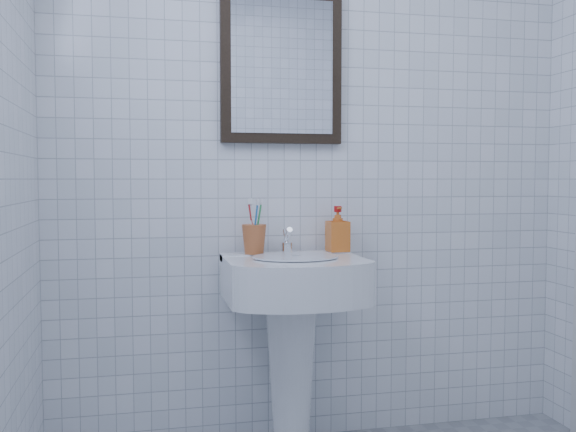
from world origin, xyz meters
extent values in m
cube|color=white|center=(0.00, 1.20, 1.25)|extent=(2.20, 0.02, 2.50)
cone|color=white|center=(-0.15, 1.01, 0.33)|extent=(0.21, 0.21, 0.65)
cube|color=white|center=(-0.15, 0.96, 0.71)|extent=(0.52, 0.37, 0.16)
cube|color=white|center=(-0.15, 1.10, 0.78)|extent=(0.52, 0.09, 0.03)
cylinder|color=white|center=(-0.15, 0.93, 0.80)|extent=(0.33, 0.33, 0.01)
cylinder|color=white|center=(-0.15, 1.08, 0.82)|extent=(0.04, 0.04, 0.04)
cylinder|color=white|center=(-0.15, 1.07, 0.87)|extent=(0.02, 0.08, 0.07)
cylinder|color=white|center=(-0.15, 1.10, 0.86)|extent=(0.03, 0.04, 0.08)
imported|color=#E05A15|center=(0.06, 1.09, 0.89)|extent=(0.09, 0.09, 0.18)
cube|color=black|center=(-0.15, 1.18, 1.55)|extent=(0.50, 0.04, 0.62)
cube|color=white|center=(-0.15, 1.16, 1.55)|extent=(0.42, 0.00, 0.54)
camera|label=1|loc=(-0.71, -1.40, 1.09)|focal=40.00mm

